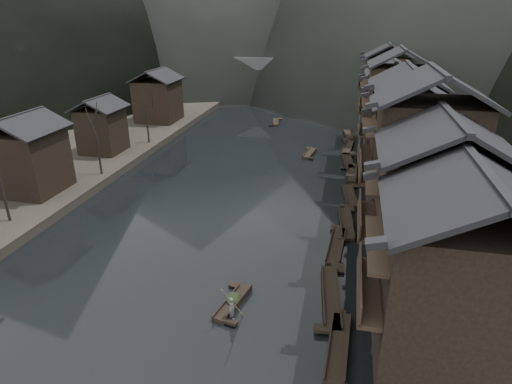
# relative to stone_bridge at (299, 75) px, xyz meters

# --- Properties ---
(water) EXTENTS (300.00, 300.00, 0.00)m
(water) POSITION_rel_stone_bridge_xyz_m (0.00, -72.00, -5.11)
(water) COLOR black
(water) RESTS_ON ground
(right_bank) EXTENTS (40.00, 200.00, 1.80)m
(right_bank) POSITION_rel_stone_bridge_xyz_m (35.00, -32.00, -4.21)
(right_bank) COLOR #2D2823
(right_bank) RESTS_ON ground
(left_bank) EXTENTS (40.00, 200.00, 1.20)m
(left_bank) POSITION_rel_stone_bridge_xyz_m (-35.00, -32.00, -4.51)
(left_bank) COLOR #2D2823
(left_bank) RESTS_ON ground
(stilt_houses) EXTENTS (9.00, 67.60, 15.30)m
(stilt_houses) POSITION_rel_stone_bridge_xyz_m (17.28, -52.93, 3.57)
(stilt_houses) COLOR black
(stilt_houses) RESTS_ON ground
(left_houses) EXTENTS (8.10, 53.20, 8.73)m
(left_houses) POSITION_rel_stone_bridge_xyz_m (-20.50, -51.88, 0.55)
(left_houses) COLOR black
(left_houses) RESTS_ON left_bank
(bare_trees) EXTENTS (3.58, 41.91, 7.17)m
(bare_trees) POSITION_rel_stone_bridge_xyz_m (-17.00, -62.64, 1.34)
(bare_trees) COLOR black
(bare_trees) RESTS_ON left_bank
(moored_sampans) EXTENTS (2.91, 54.96, 0.47)m
(moored_sampans) POSITION_rel_stone_bridge_xyz_m (11.97, -54.31, -4.91)
(moored_sampans) COLOR black
(moored_sampans) RESTS_ON water
(midriver_boats) EXTENTS (16.10, 48.20, 0.45)m
(midriver_boats) POSITION_rel_stone_bridge_xyz_m (0.69, -18.05, -4.91)
(midriver_boats) COLOR black
(midriver_boats) RESTS_ON water
(stone_bridge) EXTENTS (40.00, 6.00, 9.00)m
(stone_bridge) POSITION_rel_stone_bridge_xyz_m (0.00, 0.00, 0.00)
(stone_bridge) COLOR #4C4C4F
(stone_bridge) RESTS_ON ground
(hero_sampan) EXTENTS (1.83, 4.67, 0.43)m
(hero_sampan) POSITION_rel_stone_bridge_xyz_m (4.90, -74.92, -4.91)
(hero_sampan) COLOR black
(hero_sampan) RESTS_ON water
(cargo_heap) EXTENTS (1.01, 1.33, 0.61)m
(cargo_heap) POSITION_rel_stone_bridge_xyz_m (4.85, -74.71, -4.37)
(cargo_heap) COLOR black
(cargo_heap) RESTS_ON hero_sampan
(boatman) EXTENTS (0.71, 0.67, 1.62)m
(boatman) POSITION_rel_stone_bridge_xyz_m (5.24, -76.49, -3.87)
(boatman) COLOR slate
(boatman) RESTS_ON hero_sampan
(bamboo_pole) EXTENTS (1.12, 2.04, 3.69)m
(bamboo_pole) POSITION_rel_stone_bridge_xyz_m (5.44, -76.49, -1.21)
(bamboo_pole) COLOR #8C7A51
(bamboo_pole) RESTS_ON boatman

